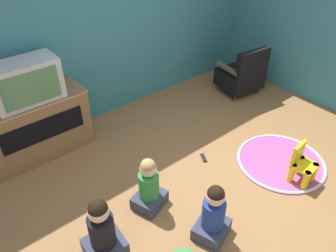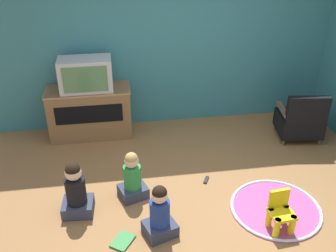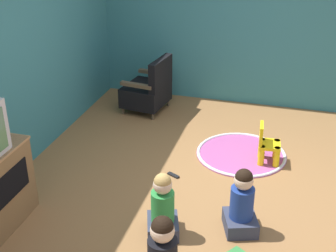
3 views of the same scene
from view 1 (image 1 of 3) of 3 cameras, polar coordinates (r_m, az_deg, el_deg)
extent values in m
plane|color=olive|center=(3.97, 10.00, -9.10)|extent=(30.00, 30.00, 0.00)
cube|color=teal|center=(4.60, -11.90, 17.26)|extent=(5.48, 0.12, 2.70)
cube|color=brown|center=(4.36, -21.81, -0.07)|extent=(1.23, 0.50, 0.79)
cube|color=#A97C50|center=(4.17, -22.96, 4.16)|extent=(1.25, 0.51, 0.02)
cube|color=black|center=(4.10, -20.83, -0.63)|extent=(0.98, 0.01, 0.28)
cube|color=#B7B7BC|center=(4.02, -23.66, 7.05)|extent=(0.76, 0.38, 0.48)
cube|color=#47754C|center=(3.85, -22.69, 6.02)|extent=(0.62, 0.02, 0.38)
cylinder|color=brown|center=(6.00, 12.48, 8.13)|extent=(0.04, 0.04, 0.10)
cylinder|color=brown|center=(5.67, 8.42, 6.90)|extent=(0.04, 0.04, 0.10)
cylinder|color=brown|center=(5.71, 15.67, 6.11)|extent=(0.04, 0.04, 0.10)
cylinder|color=brown|center=(5.37, 11.59, 4.72)|extent=(0.04, 0.04, 0.10)
cube|color=black|center=(5.59, 12.30, 8.22)|extent=(0.70, 0.64, 0.28)
cube|color=black|center=(5.29, 14.54, 10.49)|extent=(0.61, 0.18, 0.42)
cube|color=brown|center=(5.67, 14.77, 10.99)|extent=(0.13, 0.48, 0.05)
cube|color=brown|center=(5.31, 10.34, 9.84)|extent=(0.13, 0.48, 0.05)
cylinder|color=yellow|center=(4.03, 22.83, -8.76)|extent=(0.07, 0.07, 0.25)
cylinder|color=yellow|center=(4.17, 23.95, -7.39)|extent=(0.07, 0.07, 0.25)
cylinder|color=yellow|center=(4.06, 20.68, -7.64)|extent=(0.07, 0.07, 0.25)
cylinder|color=yellow|center=(4.20, 21.86, -6.33)|extent=(0.07, 0.07, 0.25)
cube|color=yellow|center=(4.04, 22.68, -6.40)|extent=(0.28, 0.27, 0.04)
cube|color=yellow|center=(3.99, 21.76, -4.28)|extent=(0.24, 0.06, 0.23)
cylinder|color=#A54C8C|center=(4.36, 19.03, -5.93)|extent=(1.09, 1.09, 0.01)
torus|color=silver|center=(4.35, 19.05, -5.88)|extent=(1.08, 1.08, 0.04)
cube|color=#33384C|center=(3.30, -10.91, -19.93)|extent=(0.38, 0.34, 0.16)
cylinder|color=black|center=(3.11, -11.44, -17.40)|extent=(0.23, 0.23, 0.33)
sphere|color=beige|center=(2.91, -12.05, -14.37)|extent=(0.19, 0.19, 0.19)
sphere|color=black|center=(2.88, -12.13, -13.95)|extent=(0.17, 0.17, 0.17)
cube|color=#33384C|center=(3.40, 7.57, -17.37)|extent=(0.41, 0.39, 0.15)
cylinder|color=navy|center=(3.21, 7.90, -14.92)|extent=(0.22, 0.22, 0.31)
sphere|color=beige|center=(3.03, 8.28, -12.05)|extent=(0.18, 0.18, 0.18)
sphere|color=black|center=(3.01, 8.33, -11.66)|extent=(0.16, 0.16, 0.16)
cube|color=#33384C|center=(3.61, -3.23, -12.71)|extent=(0.40, 0.38, 0.14)
cylinder|color=#2D8C3F|center=(3.44, -3.36, -10.25)|extent=(0.21, 0.21, 0.31)
sphere|color=beige|center=(3.28, -3.50, -7.41)|extent=(0.17, 0.17, 0.17)
sphere|color=tan|center=(3.26, -3.52, -7.03)|extent=(0.16, 0.16, 0.16)
cube|color=black|center=(4.20, 6.21, -5.51)|extent=(0.11, 0.15, 0.02)
camera|label=2|loc=(2.29, 111.13, -1.46)|focal=42.00mm
camera|label=3|loc=(2.21, -101.77, -7.05)|focal=50.00mm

